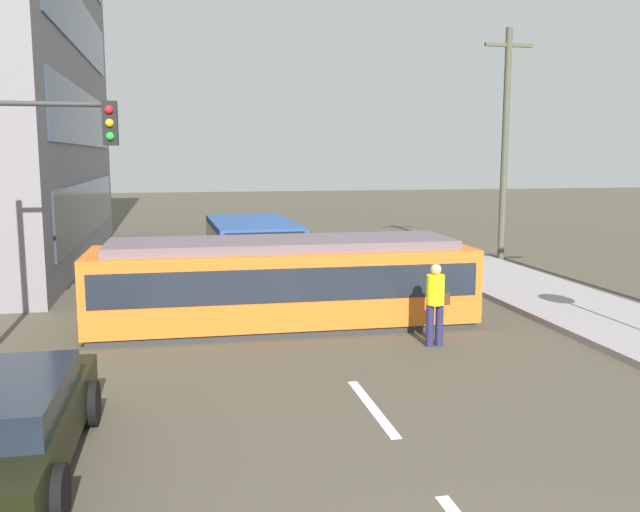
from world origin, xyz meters
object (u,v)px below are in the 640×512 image
at_px(streetcar_tram, 283,281).
at_px(utility_pole_mid, 505,141).
at_px(traffic_light_mast, 35,173).
at_px(city_bus, 253,245).
at_px(pedestrian_crossing, 435,300).

relative_size(streetcar_tram, utility_pole_mid, 1.03).
distance_m(traffic_light_mast, utility_pole_mid, 16.94).
bearing_deg(city_bus, traffic_light_mast, -123.31).
distance_m(city_bus, utility_pole_mid, 10.05).
bearing_deg(pedestrian_crossing, city_bus, 107.22).
distance_m(streetcar_tram, city_bus, 6.42).
relative_size(traffic_light_mast, utility_pole_mid, 0.60).
bearing_deg(streetcar_tram, city_bus, 89.84).
relative_size(pedestrian_crossing, utility_pole_mid, 0.20).
bearing_deg(streetcar_tram, traffic_light_mast, -168.01).
relative_size(streetcar_tram, city_bus, 1.59).
bearing_deg(city_bus, streetcar_tram, -90.16).
height_order(streetcar_tram, city_bus, streetcar_tram).
height_order(city_bus, utility_pole_mid, utility_pole_mid).
height_order(traffic_light_mast, utility_pole_mid, utility_pole_mid).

